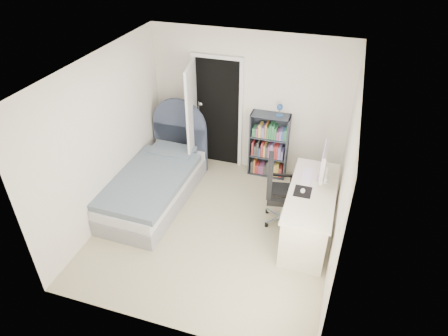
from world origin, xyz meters
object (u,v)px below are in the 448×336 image
(bookcase, at_px, (269,147))
(office_chair, at_px, (278,188))
(floor_lamp, at_px, (201,138))
(nightstand, at_px, (171,142))
(desk, at_px, (310,210))
(bed, at_px, (156,182))

(bookcase, height_order, office_chair, bookcase)
(floor_lamp, relative_size, office_chair, 1.12)
(nightstand, height_order, floor_lamp, floor_lamp)
(bookcase, bearing_deg, desk, -56.49)
(bed, height_order, floor_lamp, bed)
(floor_lamp, xyz_separation_m, office_chair, (1.67, -1.22, 0.10))
(bed, bearing_deg, desk, -2.92)
(desk, relative_size, office_chair, 1.45)
(nightstand, distance_m, bookcase, 1.85)
(nightstand, xyz_separation_m, desk, (2.75, -1.27, 0.04))
(bed, bearing_deg, bookcase, 37.66)
(floor_lamp, height_order, desk, desk)
(office_chair, bearing_deg, desk, -15.68)
(bookcase, xyz_separation_m, office_chair, (0.40, -1.22, 0.06))
(nightstand, relative_size, floor_lamp, 0.48)
(desk, bearing_deg, bed, 177.08)
(bed, height_order, nightstand, bed)
(bookcase, relative_size, desk, 0.87)
(bed, bearing_deg, office_chair, 0.41)
(desk, bearing_deg, nightstand, 155.19)
(nightstand, distance_m, floor_lamp, 0.59)
(bed, xyz_separation_m, floor_lamp, (0.33, 1.23, 0.20))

